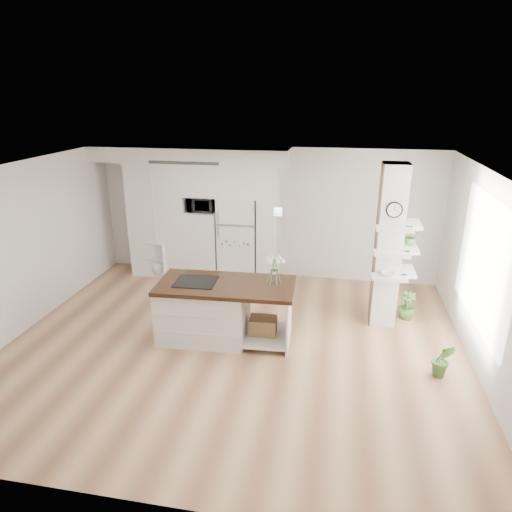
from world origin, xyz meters
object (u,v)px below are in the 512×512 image
(refrigerator, at_px, (239,238))
(kitchen_island, at_px, (211,309))
(bookshelf, at_px, (157,261))
(floor_plant_a, at_px, (443,360))

(refrigerator, bearing_deg, kitchen_island, -87.38)
(refrigerator, height_order, kitchen_island, refrigerator)
(refrigerator, distance_m, kitchen_island, 2.55)
(refrigerator, relative_size, kitchen_island, 0.82)
(kitchen_island, relative_size, bookshelf, 2.81)
(bookshelf, distance_m, floor_plant_a, 5.96)
(kitchen_island, height_order, floor_plant_a, kitchen_island)
(kitchen_island, distance_m, bookshelf, 2.99)
(kitchen_island, bearing_deg, refrigerator, 90.12)
(refrigerator, bearing_deg, floor_plant_a, -40.30)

